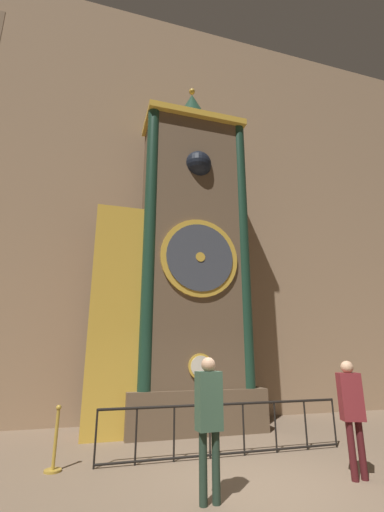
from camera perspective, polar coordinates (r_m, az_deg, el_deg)
ground_plane at (r=5.99m, az=11.88°, el=-34.00°), size 28.00×28.00×0.00m
cathedral_back_wall at (r=12.11m, az=-2.97°, el=10.60°), size 24.00×0.32×14.58m
clock_tower at (r=9.69m, az=-1.95°, el=-1.38°), size 4.50×1.83×10.42m
railing_fence at (r=7.39m, az=5.83°, el=-26.38°), size 4.92×0.05×0.95m
visitor_near at (r=5.18m, az=2.83°, el=-24.61°), size 0.36×0.25×1.83m
visitor_far at (r=6.59m, az=25.05°, el=-21.73°), size 0.39×0.32×1.77m
stanchion_post at (r=6.99m, az=-21.92°, el=-27.73°), size 0.28×0.28×1.03m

